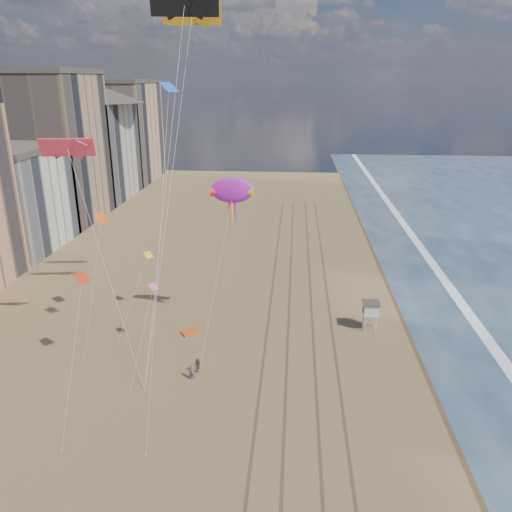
{
  "coord_description": "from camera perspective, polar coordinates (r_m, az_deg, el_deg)",
  "views": [
    {
      "loc": [
        1.58,
        -23.34,
        27.15
      ],
      "look_at": [
        -2.36,
        26.0,
        9.5
      ],
      "focal_mm": 35.0,
      "sensor_mm": 36.0,
      "label": 1
    }
  ],
  "objects": [
    {
      "name": "grounded_kite",
      "position": [
        57.47,
        -7.53,
        -8.63
      ],
      "size": [
        2.3,
        2.17,
        0.22
      ],
      "primitive_type": "cube",
      "rotation": [
        0.0,
        0.0,
        0.65
      ],
      "color": "#D95412",
      "rests_on": "ground"
    },
    {
      "name": "lifeguard_stand",
      "position": [
        58.04,
        12.98,
        -5.88
      ],
      "size": [
        1.9,
        1.9,
        3.44
      ],
      "color": "silver",
      "rests_on": "ground"
    },
    {
      "name": "wet_sand",
      "position": [
        71.08,
        18.42,
        -3.9
      ],
      "size": [
        260.0,
        260.0,
        0.0
      ],
      "primitive_type": "plane",
      "color": "#42301E",
      "rests_on": "ground"
    },
    {
      "name": "small_kites",
      "position": [
        50.73,
        -14.75,
        3.75
      ],
      "size": [
        12.63,
        15.47,
        19.98
      ],
      "color": "blue",
      "rests_on": "ground"
    },
    {
      "name": "parafoils",
      "position": [
        51.3,
        -11.02,
        22.85
      ],
      "size": [
        15.99,
        11.31,
        14.07
      ],
      "color": "black",
      "rests_on": "ground"
    },
    {
      "name": "kite_flyer_b",
      "position": [
        49.88,
        -6.68,
        -12.38
      ],
      "size": [
        0.99,
        0.92,
        1.64
      ],
      "primitive_type": "imported",
      "rotation": [
        0.0,
        0.0,
        -0.48
      ],
      "color": "brown",
      "rests_on": "ground"
    },
    {
      "name": "foam",
      "position": [
        72.22,
        21.66,
        -3.92
      ],
      "size": [
        260.0,
        260.0,
        0.0
      ],
      "primitive_type": "plane",
      "color": "white",
      "rests_on": "ground"
    },
    {
      "name": "show_kite",
      "position": [
        51.97,
        -2.77,
        7.47
      ],
      "size": [
        4.48,
        5.45,
        19.14
      ],
      "color": "#B31CB8",
      "rests_on": "ground"
    },
    {
      "name": "kite_flyer_a",
      "position": [
        49.08,
        -7.31,
        -13.0
      ],
      "size": [
        0.62,
        0.42,
        1.63
      ],
      "primitive_type": "imported",
      "rotation": [
        0.0,
        0.0,
        -0.06
      ],
      "color": "slate",
      "rests_on": "ground"
    },
    {
      "name": "tracks",
      "position": [
        59.85,
        5.04,
        -7.42
      ],
      "size": [
        7.68,
        120.0,
        0.01
      ],
      "color": "brown",
      "rests_on": "ground"
    },
    {
      "name": "buildings",
      "position": [
        101.64,
        -23.63,
        10.33
      ],
      "size": [
        34.72,
        131.35,
        29.0
      ],
      "color": "#C6B284",
      "rests_on": "ground"
    }
  ]
}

